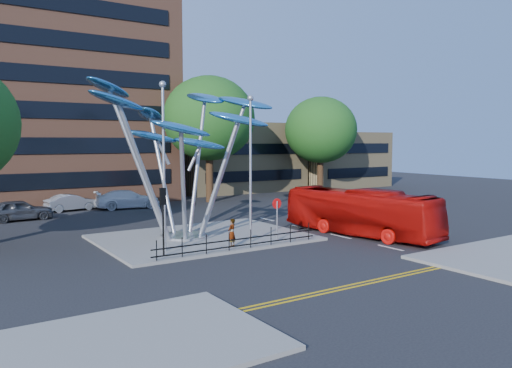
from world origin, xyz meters
TOP-DOWN VIEW (x-y plane):
  - ground at (0.00, 0.00)m, footprint 120.00×120.00m
  - traffic_island at (-1.00, 6.00)m, footprint 12.00×9.00m
  - double_yellow_near at (0.00, -6.00)m, footprint 40.00×0.12m
  - double_yellow_far at (0.00, -6.30)m, footprint 40.00×0.12m
  - brick_tower at (-6.00, 32.00)m, footprint 25.00×15.00m
  - low_building_near at (16.00, 30.00)m, footprint 15.00×8.00m
  - low_building_far at (30.00, 28.00)m, footprint 12.00×8.00m
  - tree_right at (8.00, 22.00)m, footprint 8.80×8.80m
  - tree_far at (22.00, 22.00)m, footprint 8.00×8.00m
  - leaf_sculpture at (-2.07, 6.68)m, footprint 12.72×9.54m
  - street_lamp_left at (-4.50, 3.50)m, footprint 0.36×0.36m
  - street_lamp_right at (0.50, 3.00)m, footprint 0.36×0.36m
  - traffic_light_island at (-5.00, 2.50)m, footprint 0.28×0.18m
  - no_entry_sign_island at (2.00, 2.52)m, footprint 0.60×0.10m
  - pedestrian_railing_front at (-1.00, 1.70)m, footprint 10.00×0.06m
  - red_bus at (7.75, 1.60)m, footprint 3.99×10.71m
  - pedestrian at (-1.03, 2.50)m, footprint 0.67×0.60m
  - parked_car_left at (-9.18, 19.67)m, footprint 4.77×2.23m
  - parked_car_mid at (-4.68, 23.00)m, footprint 4.46×2.10m
  - parked_car_right at (-0.18, 21.83)m, footprint 5.80×2.98m

SIDE VIEW (x-z plane):
  - ground at x=0.00m, z-range 0.00..0.00m
  - double_yellow_near at x=0.00m, z-range 0.00..0.01m
  - double_yellow_far at x=0.00m, z-range 0.00..0.01m
  - traffic_island at x=-1.00m, z-range 0.00..0.15m
  - pedestrian_railing_front at x=-1.00m, z-range 0.05..1.05m
  - parked_car_mid at x=-4.68m, z-range 0.00..1.41m
  - parked_car_left at x=-9.18m, z-range 0.00..1.58m
  - parked_car_right at x=-0.18m, z-range 0.00..1.61m
  - pedestrian at x=-1.03m, z-range 0.15..1.69m
  - red_bus at x=7.75m, z-range 0.00..2.91m
  - no_entry_sign_island at x=2.00m, z-range 0.59..3.04m
  - traffic_light_island at x=-5.00m, z-range 0.90..4.33m
  - low_building_far at x=30.00m, z-range 0.00..7.00m
  - low_building_near at x=16.00m, z-range 0.00..8.00m
  - street_lamp_right at x=0.50m, z-range 0.94..9.24m
  - street_lamp_left at x=-4.50m, z-range 0.96..9.76m
  - leaf_sculpture at x=-2.07m, z-range 2.12..11.63m
  - tree_far at x=22.00m, z-range 1.70..12.51m
  - tree_right at x=8.00m, z-range 1.98..14.09m
  - brick_tower at x=-6.00m, z-range 0.00..30.00m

